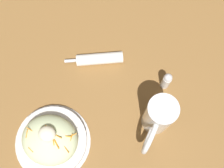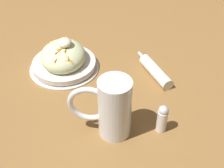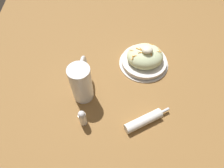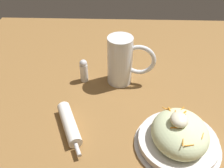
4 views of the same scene
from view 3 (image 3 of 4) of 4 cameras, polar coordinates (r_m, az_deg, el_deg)
The scene contains 5 objects.
ground_plane at distance 0.86m, azimuth 6.54°, elevation 4.52°, with size 1.43×1.43×0.00m, color olive.
salad_plate at distance 0.86m, azimuth 9.80°, elevation 7.66°, with size 0.22×0.22×0.11m.
beer_mug at distance 0.72m, azimuth -9.13°, elevation 0.18°, with size 0.08×0.16×0.16m.
napkin_roll at distance 0.71m, azimuth 9.85°, elevation -10.81°, with size 0.18×0.09×0.04m.
salt_shaker at distance 0.69m, azimuth -8.92°, elevation -10.04°, with size 0.03×0.03×0.08m.
Camera 3 is at (0.13, 0.53, 0.66)m, focal length 30.25 mm.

